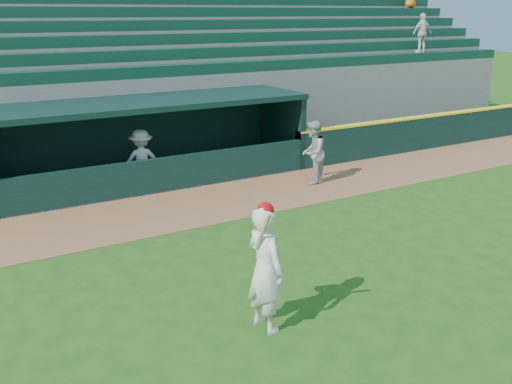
{
  "coord_description": "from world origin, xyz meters",
  "views": [
    {
      "loc": [
        -5.8,
        -8.2,
        4.91
      ],
      "look_at": [
        0.0,
        1.6,
        1.3
      ],
      "focal_mm": 40.0,
      "sensor_mm": 36.0,
      "label": 1
    }
  ],
  "objects": [
    {
      "name": "batter_at_plate",
      "position": [
        -1.51,
        -1.23,
        1.07
      ],
      "size": [
        0.6,
        0.9,
        2.17
      ],
      "color": "silver",
      "rests_on": "ground"
    },
    {
      "name": "stands",
      "position": [
        0.02,
        12.57,
        2.39
      ],
      "size": [
        34.5,
        6.25,
        7.48
      ],
      "color": "slate",
      "rests_on": "ground"
    },
    {
      "name": "field_wall_right",
      "position": [
        12.25,
        6.55,
        0.6
      ],
      "size": [
        15.5,
        0.3,
        1.2
      ],
      "primitive_type": "cube",
      "color": "black",
      "rests_on": "ground"
    },
    {
      "name": "dugout",
      "position": [
        0.0,
        8.0,
        1.36
      ],
      "size": [
        9.4,
        2.8,
        2.46
      ],
      "color": "slate",
      "rests_on": "ground"
    },
    {
      "name": "dugout_player_inside",
      "position": [
        -0.62,
        6.91,
        0.89
      ],
      "size": [
        1.26,
        0.9,
        1.77
      ],
      "primitive_type": "imported",
      "rotation": [
        0.0,
        0.0,
        2.92
      ],
      "color": "#A0A19B",
      "rests_on": "ground"
    },
    {
      "name": "dugout_player_front",
      "position": [
        4.0,
        5.04,
        0.94
      ],
      "size": [
        1.16,
        1.13,
        1.88
      ],
      "primitive_type": "imported",
      "rotation": [
        0.0,
        0.0,
        3.82
      ],
      "color": "#A7A7A2",
      "rests_on": "ground"
    },
    {
      "name": "wall_stripe_right",
      "position": [
        12.25,
        6.55,
        1.23
      ],
      "size": [
        15.5,
        0.32,
        0.06
      ],
      "primitive_type": "cube",
      "color": "yellow",
      "rests_on": "field_wall_right"
    },
    {
      "name": "warning_track",
      "position": [
        0.0,
        4.9,
        0.01
      ],
      "size": [
        40.0,
        3.0,
        0.01
      ],
      "primitive_type": "cube",
      "color": "brown",
      "rests_on": "ground"
    },
    {
      "name": "ground",
      "position": [
        0.0,
        0.0,
        0.0
      ],
      "size": [
        120.0,
        120.0,
        0.0
      ],
      "primitive_type": "plane",
      "color": "#214B12",
      "rests_on": "ground"
    }
  ]
}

